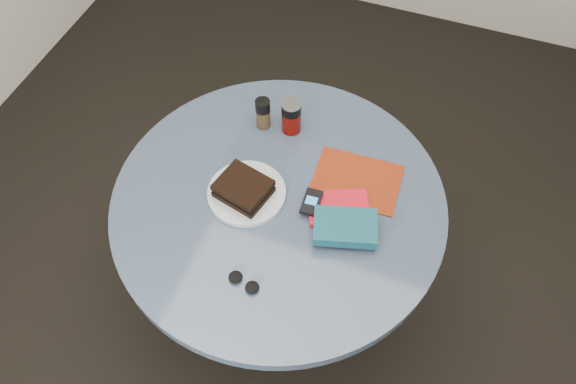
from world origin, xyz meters
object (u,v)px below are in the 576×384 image
(pepper_grinder, at_px, (263,113))
(novel, at_px, (345,227))
(magazine, at_px, (357,181))
(mp3_player, at_px, (311,202))
(soda_can, at_px, (291,116))
(red_book, at_px, (339,207))
(plate, at_px, (247,193))
(sandwich, at_px, (243,188))
(headphones, at_px, (244,282))
(table, at_px, (279,227))

(pepper_grinder, xyz_separation_m, novel, (0.37, -0.30, -0.02))
(magazine, distance_m, mp3_player, 0.17)
(soda_can, bearing_deg, red_book, -46.09)
(plate, distance_m, red_book, 0.28)
(plate, xyz_separation_m, mp3_player, (0.20, 0.02, 0.02))
(plate, distance_m, novel, 0.32)
(sandwich, distance_m, headphones, 0.29)
(magazine, height_order, mp3_player, mp3_player)
(table, height_order, mp3_player, mp3_player)
(soda_can, bearing_deg, headphones, -82.98)
(novel, distance_m, mp3_player, 0.13)
(novel, bearing_deg, pepper_grinder, 124.58)
(magazine, bearing_deg, soda_can, 151.03)
(soda_can, relative_size, novel, 0.68)
(table, relative_size, novel, 5.63)
(sandwich, distance_m, pepper_grinder, 0.29)
(soda_can, distance_m, headphones, 0.57)
(table, bearing_deg, soda_can, 102.19)
(plate, height_order, mp3_player, mp3_player)
(novel, bearing_deg, table, 151.74)
(sandwich, distance_m, mp3_player, 0.20)
(red_book, bearing_deg, sandwich, 167.93)
(table, relative_size, sandwich, 5.84)
(red_book, distance_m, mp3_player, 0.08)
(table, relative_size, soda_can, 8.34)
(soda_can, bearing_deg, plate, -97.17)
(plate, bearing_deg, novel, -5.39)
(plate, relative_size, red_book, 1.33)
(magazine, relative_size, mp3_player, 2.90)
(magazine, xyz_separation_m, mp3_player, (-0.10, -0.14, 0.02))
(pepper_grinder, height_order, red_book, pepper_grinder)
(plate, relative_size, mp3_player, 2.61)
(pepper_grinder, relative_size, novel, 0.62)
(table, height_order, magazine, magazine)
(mp3_player, bearing_deg, table, -176.93)
(table, bearing_deg, novel, -12.39)
(sandwich, height_order, red_book, sandwich)
(pepper_grinder, distance_m, red_book, 0.40)
(sandwich, xyz_separation_m, headphones, (0.11, -0.26, -0.03))
(table, height_order, sandwich, sandwich)
(soda_can, xyz_separation_m, pepper_grinder, (-0.09, -0.02, -0.00))
(table, xyz_separation_m, sandwich, (-0.10, -0.03, 0.20))
(novel, bearing_deg, mp3_player, 139.75)
(sandwich, distance_m, novel, 0.32)
(pepper_grinder, bearing_deg, mp3_player, -45.05)
(soda_can, relative_size, headphones, 1.20)
(soda_can, distance_m, pepper_grinder, 0.09)
(pepper_grinder, relative_size, mp3_player, 1.23)
(table, bearing_deg, plate, -168.99)
(pepper_grinder, relative_size, red_book, 0.62)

